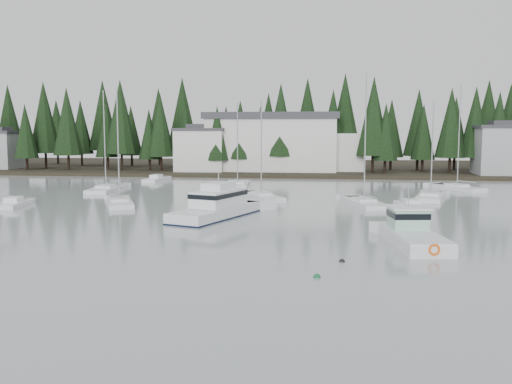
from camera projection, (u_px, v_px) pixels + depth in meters
The scene contains 20 objects.
ground at pixel (197, 305), 26.66m from camera, with size 260.00×260.00×0.00m, color #8F979A.
far_shore_land at pixel (303, 168), 122.25m from camera, with size 240.00×54.00×1.00m, color black.
conifer_treeline at pixel (300, 172), 111.41m from camera, with size 200.00×22.00×20.00m, color black, non-canonical shape.
house_west at pixel (201, 149), 106.37m from camera, with size 9.54×7.42×8.75m.
house_east_a at pixel (506, 149), 98.27m from camera, with size 10.60×8.48×9.25m.
harbor_inn at pixel (283, 143), 107.56m from camera, with size 29.50×11.50×10.90m.
cabin_cruiser_center at pixel (217, 209), 53.43m from camera, with size 7.26×12.13×4.98m.
lobster_boat_teal at pixel (413, 236), 40.89m from camera, with size 4.31×9.16×4.90m.
sailboat_0 at pixel (261, 198), 68.09m from camera, with size 6.63×9.19×12.17m.
sailboat_1 at pixel (364, 204), 62.23m from camera, with size 5.10×9.70×14.85m.
sailboat_3 at pixel (457, 189), 78.40m from camera, with size 6.61×8.93×14.78m.
sailboat_5 at pixel (106, 190), 76.91m from camera, with size 3.84×9.98×13.95m.
sailboat_6 at pixel (238, 186), 82.54m from camera, with size 3.77×8.86×12.57m.
sailboat_10 at pixel (120, 204), 62.32m from camera, with size 5.82×8.79×13.38m.
sailboat_11 at pixel (431, 198), 67.66m from camera, with size 5.06×9.20×12.04m.
runabout_0 at pixel (14, 205), 61.11m from camera, with size 3.08×6.17×1.42m.
runabout_1 at pixel (411, 208), 58.89m from camera, with size 2.89×5.91×1.42m.
runabout_3 at pixel (156, 180), 91.55m from camera, with size 2.70×7.06×1.42m.
mooring_buoy_green at pixel (317, 277), 31.67m from camera, with size 0.42×0.42×0.42m, color #145933.
mooring_buoy_dark at pixel (342, 262), 35.43m from camera, with size 0.38×0.38×0.38m, color black.
Camera 1 is at (6.18, -25.34, 8.16)m, focal length 40.00 mm.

